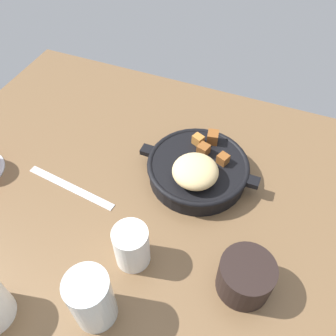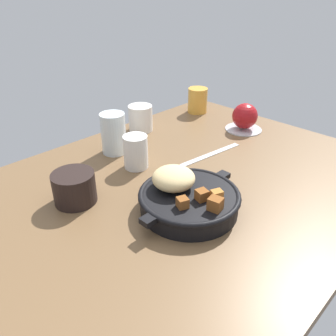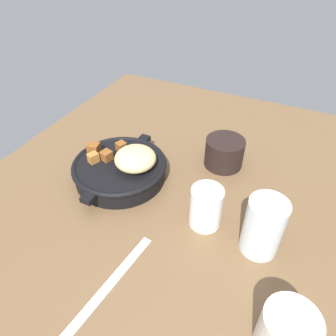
{
  "view_description": "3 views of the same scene",
  "coord_description": "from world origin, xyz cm",
  "px_view_note": "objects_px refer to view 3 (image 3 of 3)",
  "views": [
    {
      "loc": [
        -15.26,
        38.18,
        58.42
      ],
      "look_at": [
        1.32,
        -2.88,
        6.54
      ],
      "focal_mm": 38.0,
      "sensor_mm": 36.0,
      "label": 1
    },
    {
      "loc": [
        -47.15,
        -45.62,
        42.52
      ],
      "look_at": [
        0.62,
        1.73,
        4.62
      ],
      "focal_mm": 36.38,
      "sensor_mm": 36.0,
      "label": 2
    },
    {
      "loc": [
        40.44,
        24.44,
        46.62
      ],
      "look_at": [
        -2.76,
        3.97,
        7.35
      ],
      "focal_mm": 33.06,
      "sensor_mm": 36.0,
      "label": 3
    }
  ],
  "objects_px": {
    "coffee_mug_dark": "(224,152)",
    "white_creamer_pitcher": "(206,207)",
    "ceramic_mug_white": "(286,333)",
    "cast_iron_skillet": "(122,167)",
    "water_glass_tall": "(263,227)",
    "butter_knife": "(111,283)"
  },
  "relations": [
    {
      "from": "water_glass_tall",
      "to": "ceramic_mug_white",
      "type": "distance_m",
      "value": 0.17
    },
    {
      "from": "cast_iron_skillet",
      "to": "coffee_mug_dark",
      "type": "xyz_separation_m",
      "value": [
        -0.15,
        0.19,
        0.0
      ]
    },
    {
      "from": "butter_knife",
      "to": "water_glass_tall",
      "type": "distance_m",
      "value": 0.27
    },
    {
      "from": "coffee_mug_dark",
      "to": "ceramic_mug_white",
      "type": "bearing_deg",
      "value": 28.65
    },
    {
      "from": "cast_iron_skillet",
      "to": "butter_knife",
      "type": "height_order",
      "value": "cast_iron_skillet"
    },
    {
      "from": "cast_iron_skillet",
      "to": "white_creamer_pitcher",
      "type": "xyz_separation_m",
      "value": [
        0.05,
        0.21,
        0.01
      ]
    },
    {
      "from": "cast_iron_skillet",
      "to": "butter_knife",
      "type": "bearing_deg",
      "value": 27.46
    },
    {
      "from": "butter_knife",
      "to": "cast_iron_skillet",
      "type": "bearing_deg",
      "value": -145.51
    },
    {
      "from": "cast_iron_skillet",
      "to": "ceramic_mug_white",
      "type": "height_order",
      "value": "cast_iron_skillet"
    },
    {
      "from": "ceramic_mug_white",
      "to": "coffee_mug_dark",
      "type": "bearing_deg",
      "value": -151.35
    },
    {
      "from": "butter_knife",
      "to": "ceramic_mug_white",
      "type": "distance_m",
      "value": 0.27
    },
    {
      "from": "water_glass_tall",
      "to": "white_creamer_pitcher",
      "type": "bearing_deg",
      "value": -97.09
    },
    {
      "from": "water_glass_tall",
      "to": "cast_iron_skillet",
      "type": "bearing_deg",
      "value": -100.3
    },
    {
      "from": "butter_knife",
      "to": "ceramic_mug_white",
      "type": "height_order",
      "value": "ceramic_mug_white"
    },
    {
      "from": "white_creamer_pitcher",
      "to": "ceramic_mug_white",
      "type": "height_order",
      "value": "white_creamer_pitcher"
    },
    {
      "from": "coffee_mug_dark",
      "to": "ceramic_mug_white",
      "type": "height_order",
      "value": "ceramic_mug_white"
    },
    {
      "from": "coffee_mug_dark",
      "to": "white_creamer_pitcher",
      "type": "bearing_deg",
      "value": 6.98
    },
    {
      "from": "cast_iron_skillet",
      "to": "water_glass_tall",
      "type": "bearing_deg",
      "value": 79.7
    },
    {
      "from": "water_glass_tall",
      "to": "ceramic_mug_white",
      "type": "bearing_deg",
      "value": 23.08
    },
    {
      "from": "water_glass_tall",
      "to": "ceramic_mug_white",
      "type": "xyz_separation_m",
      "value": [
        0.15,
        0.07,
        -0.02
      ]
    },
    {
      "from": "coffee_mug_dark",
      "to": "water_glass_tall",
      "type": "relative_size",
      "value": 0.81
    },
    {
      "from": "cast_iron_skillet",
      "to": "water_glass_tall",
      "type": "xyz_separation_m",
      "value": [
        0.06,
        0.32,
        0.03
      ]
    }
  ]
}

